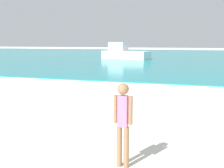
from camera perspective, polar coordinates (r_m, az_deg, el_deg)
water at (r=44.27m, az=13.59°, el=5.88°), size 160.00×60.00×0.06m
person_standing at (r=4.76m, az=2.32°, el=-7.67°), size 0.35×0.20×1.52m
boat_far at (r=34.17m, az=2.55°, el=6.54°), size 6.48×3.73×2.10m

